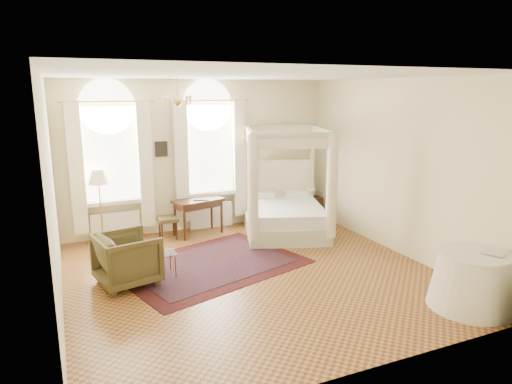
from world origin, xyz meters
TOP-DOWN VIEW (x-y plane):
  - ground at (0.00, 0.00)m, footprint 6.00×6.00m
  - room_walls at (0.00, 0.00)m, footprint 6.00×6.00m
  - window_left at (-1.90, 2.87)m, footprint 1.62×0.27m
  - window_right at (0.20, 2.87)m, footprint 1.62×0.27m
  - chandelier at (-0.90, 1.20)m, footprint 0.51×0.45m
  - wall_pictures at (0.09, 2.97)m, footprint 2.54×0.03m
  - canopy_bed at (1.55, 1.86)m, footprint 2.28×2.53m
  - nightstand at (2.70, 2.60)m, footprint 0.39×0.36m
  - nightstand_lamp at (2.61, 2.63)m, footprint 0.28×0.28m
  - writing_desk at (-0.20, 2.54)m, footprint 1.14×0.77m
  - laptop at (-0.15, 2.50)m, footprint 0.38×0.30m
  - stool at (-0.88, 2.51)m, footprint 0.41×0.41m
  - armchair at (-2.00, 0.47)m, footprint 1.09×1.07m
  - coffee_table at (-1.50, 0.57)m, footprint 0.61×0.43m
  - floor_lamp at (-2.19, 2.66)m, footprint 0.40×0.40m
  - oriental_rug at (-0.54, 0.71)m, footprint 3.70×3.11m
  - side_table at (2.42, -2.34)m, footprint 1.21×1.21m
  - book at (2.50, -2.53)m, footprint 0.31×0.34m

SIDE VIEW (x-z plane):
  - ground at x=0.00m, z-range 0.00..0.00m
  - oriental_rug at x=-0.54m, z-range 0.00..0.01m
  - nightstand at x=2.70m, z-range 0.00..0.54m
  - coffee_table at x=-1.50m, z-range 0.16..0.57m
  - stool at x=-0.88m, z-range 0.15..0.61m
  - side_table at x=2.42m, z-range -0.01..0.82m
  - armchair at x=-2.00m, z-range 0.00..0.84m
  - canopy_bed at x=1.55m, z-range -0.63..1.67m
  - writing_desk at x=-0.20m, z-range 0.28..1.06m
  - laptop at x=-0.15m, z-range 0.78..0.81m
  - nightstand_lamp at x=2.61m, z-range 0.61..1.02m
  - book at x=2.50m, z-range 0.82..0.85m
  - floor_lamp at x=-2.19m, z-range 0.55..2.10m
  - window_left at x=-1.90m, z-range -0.16..3.13m
  - window_right at x=0.20m, z-range -0.16..3.13m
  - wall_pictures at x=0.09m, z-range 1.70..2.09m
  - room_walls at x=0.00m, z-range -1.02..4.98m
  - chandelier at x=-0.90m, z-range 2.66..3.16m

